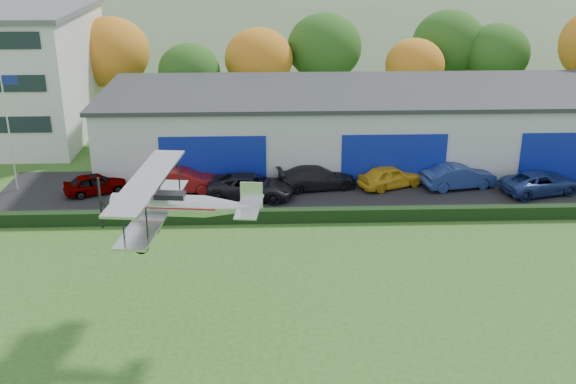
{
  "coord_description": "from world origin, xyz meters",
  "views": [
    {
      "loc": [
        -3.61,
        -21.05,
        16.44
      ],
      "look_at": [
        -2.5,
        9.71,
        4.43
      ],
      "focal_mm": 42.8,
      "sensor_mm": 36.0,
      "label": 1
    }
  ],
  "objects_px": {
    "car_1": "(182,180)",
    "car_5": "(459,176)",
    "car_2": "(251,186)",
    "car_3": "(317,177)",
    "car_6": "(540,183)",
    "car_4": "(390,176)",
    "biplane": "(173,203)",
    "hangar": "(380,124)",
    "car_0": "(95,184)",
    "flagpole": "(9,121)"
  },
  "relations": [
    {
      "from": "flagpole",
      "to": "car_6",
      "type": "xyz_separation_m",
      "value": [
        34.24,
        -1.84,
        -4.01
      ]
    },
    {
      "from": "hangar",
      "to": "car_4",
      "type": "relative_size",
      "value": 9.16
    },
    {
      "from": "car_0",
      "to": "car_6",
      "type": "distance_m",
      "value": 29.02
    },
    {
      "from": "car_0",
      "to": "biplane",
      "type": "xyz_separation_m",
      "value": [
        7.23,
        -15.84,
        4.98
      ]
    },
    {
      "from": "hangar",
      "to": "flagpole",
      "type": "relative_size",
      "value": 5.08
    },
    {
      "from": "car_1",
      "to": "car_4",
      "type": "bearing_deg",
      "value": -89.17
    },
    {
      "from": "car_1",
      "to": "car_0",
      "type": "bearing_deg",
      "value": 90.32
    },
    {
      "from": "flagpole",
      "to": "car_2",
      "type": "height_order",
      "value": "flagpole"
    },
    {
      "from": "flagpole",
      "to": "car_5",
      "type": "relative_size",
      "value": 1.64
    },
    {
      "from": "hangar",
      "to": "car_1",
      "type": "height_order",
      "value": "hangar"
    },
    {
      "from": "car_3",
      "to": "car_4",
      "type": "relative_size",
      "value": 1.18
    },
    {
      "from": "flagpole",
      "to": "car_6",
      "type": "relative_size",
      "value": 1.54
    },
    {
      "from": "car_0",
      "to": "car_6",
      "type": "bearing_deg",
      "value": -114.97
    },
    {
      "from": "car_1",
      "to": "car_5",
      "type": "relative_size",
      "value": 1.01
    },
    {
      "from": "flagpole",
      "to": "car_0",
      "type": "height_order",
      "value": "flagpole"
    },
    {
      "from": "car_2",
      "to": "car_3",
      "type": "xyz_separation_m",
      "value": [
        4.31,
        1.56,
        -0.0
      ]
    },
    {
      "from": "hangar",
      "to": "car_1",
      "type": "xyz_separation_m",
      "value": [
        -14.06,
        -6.72,
        -1.8
      ]
    },
    {
      "from": "car_2",
      "to": "car_6",
      "type": "distance_m",
      "value": 18.83
    },
    {
      "from": "car_0",
      "to": "car_2",
      "type": "distance_m",
      "value": 10.23
    },
    {
      "from": "car_5",
      "to": "car_4",
      "type": "bearing_deg",
      "value": 74.68
    },
    {
      "from": "car_2",
      "to": "car_3",
      "type": "relative_size",
      "value": 1.05
    },
    {
      "from": "car_1",
      "to": "car_3",
      "type": "bearing_deg",
      "value": -88.41
    },
    {
      "from": "car_0",
      "to": "car_3",
      "type": "xyz_separation_m",
      "value": [
        14.49,
        0.46,
        0.08
      ]
    },
    {
      "from": "car_3",
      "to": "car_0",
      "type": "bearing_deg",
      "value": 82.06
    },
    {
      "from": "car_5",
      "to": "biplane",
      "type": "distance_m",
      "value": 23.67
    },
    {
      "from": "car_4",
      "to": "biplane",
      "type": "xyz_separation_m",
      "value": [
        -12.19,
        -16.31,
        4.91
      ]
    },
    {
      "from": "hangar",
      "to": "car_3",
      "type": "relative_size",
      "value": 7.76
    },
    {
      "from": "car_3",
      "to": "car_6",
      "type": "relative_size",
      "value": 1.01
    },
    {
      "from": "car_4",
      "to": "biplane",
      "type": "distance_m",
      "value": 20.94
    },
    {
      "from": "car_3",
      "to": "car_6",
      "type": "distance_m",
      "value": 14.59
    },
    {
      "from": "flagpole",
      "to": "car_4",
      "type": "xyz_separation_m",
      "value": [
        24.66,
        -0.38,
        -3.98
      ]
    },
    {
      "from": "car_3",
      "to": "biplane",
      "type": "bearing_deg",
      "value": 146.25
    },
    {
      "from": "car_6",
      "to": "biplane",
      "type": "bearing_deg",
      "value": 109.71
    },
    {
      "from": "biplane",
      "to": "car_2",
      "type": "bearing_deg",
      "value": 85.34
    },
    {
      "from": "car_3",
      "to": "hangar",
      "type": "bearing_deg",
      "value": -48.79
    },
    {
      "from": "car_5",
      "to": "flagpole",
      "type": "bearing_deg",
      "value": 76.99
    },
    {
      "from": "car_1",
      "to": "car_6",
      "type": "height_order",
      "value": "car_1"
    },
    {
      "from": "flagpole",
      "to": "car_4",
      "type": "height_order",
      "value": "flagpole"
    },
    {
      "from": "car_4",
      "to": "car_6",
      "type": "relative_size",
      "value": 0.85
    },
    {
      "from": "biplane",
      "to": "car_4",
      "type": "bearing_deg",
      "value": 59.85
    },
    {
      "from": "hangar",
      "to": "car_6",
      "type": "height_order",
      "value": "hangar"
    },
    {
      "from": "flagpole",
      "to": "car_4",
      "type": "bearing_deg",
      "value": -0.87
    },
    {
      "from": "flagpole",
      "to": "car_3",
      "type": "relative_size",
      "value": 1.53
    },
    {
      "from": "car_1",
      "to": "car_3",
      "type": "distance_m",
      "value": 8.9
    },
    {
      "from": "car_2",
      "to": "car_4",
      "type": "relative_size",
      "value": 1.24
    },
    {
      "from": "car_6",
      "to": "flagpole",
      "type": "bearing_deg",
      "value": 72.35
    },
    {
      "from": "car_4",
      "to": "car_0",
      "type": "bearing_deg",
      "value": 68.52
    },
    {
      "from": "hangar",
      "to": "car_4",
      "type": "bearing_deg",
      "value": -92.05
    },
    {
      "from": "hangar",
      "to": "car_6",
      "type": "bearing_deg",
      "value": -39.9
    },
    {
      "from": "car_1",
      "to": "car_4",
      "type": "relative_size",
      "value": 1.11
    }
  ]
}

